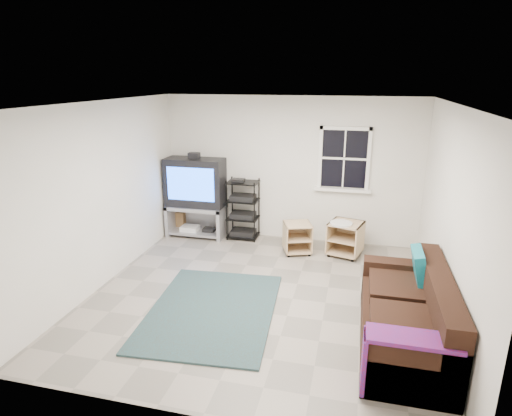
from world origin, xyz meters
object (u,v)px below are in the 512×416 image
(av_rack, at_px, (243,213))
(side_table_left, at_px, (297,236))
(sofa, at_px, (408,318))
(tv_unit, at_px, (196,191))
(side_table_right, at_px, (346,236))

(av_rack, xyz_separation_m, side_table_left, (1.08, -0.42, -0.21))
(av_rack, height_order, side_table_left, av_rack)
(side_table_left, height_order, sofa, sofa)
(tv_unit, relative_size, sofa, 0.77)
(av_rack, xyz_separation_m, side_table_right, (1.89, -0.34, -0.15))
(tv_unit, xyz_separation_m, side_table_right, (2.78, -0.27, -0.54))
(av_rack, distance_m, sofa, 3.87)
(tv_unit, bearing_deg, sofa, -37.35)
(sofa, bearing_deg, tv_unit, 142.65)
(tv_unit, relative_size, av_rack, 1.42)
(side_table_left, height_order, side_table_right, side_table_right)
(tv_unit, distance_m, side_table_left, 2.08)
(av_rack, bearing_deg, sofa, -46.18)
(av_rack, distance_m, side_table_right, 1.93)
(side_table_left, bearing_deg, sofa, -55.90)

